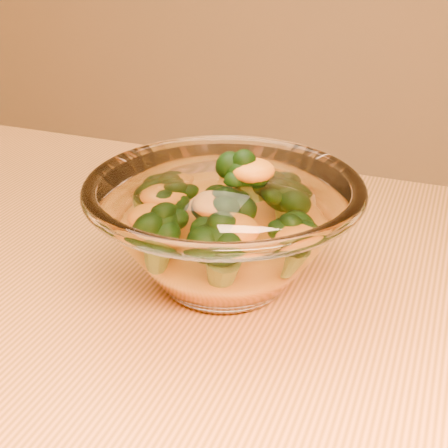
# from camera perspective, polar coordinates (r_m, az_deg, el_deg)

# --- Properties ---
(glass_bowl) EXTENTS (0.23, 0.23, 0.10)m
(glass_bowl) POSITION_cam_1_polar(r_m,az_deg,el_deg) (0.52, 0.00, -0.49)
(glass_bowl) COLOR white
(glass_bowl) RESTS_ON table
(cheese_sauce) EXTENTS (0.13, 0.13, 0.04)m
(cheese_sauce) POSITION_cam_1_polar(r_m,az_deg,el_deg) (0.53, 0.00, -2.54)
(cheese_sauce) COLOR orange
(cheese_sauce) RESTS_ON glass_bowl
(broccoli_heap) EXTENTS (0.15, 0.15, 0.08)m
(broccoli_heap) POSITION_cam_1_polar(r_m,az_deg,el_deg) (0.51, 0.11, 0.62)
(broccoli_heap) COLOR black
(broccoli_heap) RESTS_ON cheese_sauce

